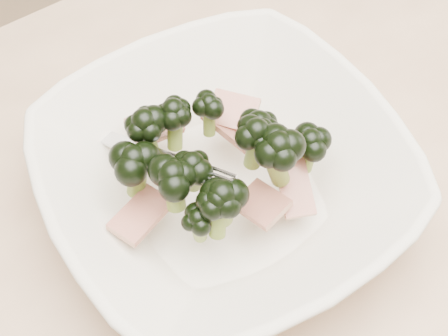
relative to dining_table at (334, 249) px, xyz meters
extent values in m
cube|color=tan|center=(0.00, 0.00, 0.08)|extent=(1.20, 0.80, 0.04)
cylinder|color=tan|center=(0.55, 0.35, -0.30)|extent=(0.06, 0.06, 0.71)
imported|color=beige|center=(-0.09, 0.07, 0.14)|extent=(0.33, 0.33, 0.08)
cylinder|color=#5E7125|center=(-0.07, 0.06, 0.18)|extent=(0.02, 0.01, 0.04)
ellipsoid|color=black|center=(-0.07, 0.06, 0.20)|extent=(0.04, 0.04, 0.03)
cylinder|color=#5E7125|center=(-0.14, 0.03, 0.15)|extent=(0.01, 0.01, 0.03)
ellipsoid|color=black|center=(-0.14, 0.03, 0.17)|extent=(0.03, 0.03, 0.02)
cylinder|color=#5E7125|center=(-0.06, 0.07, 0.17)|extent=(0.02, 0.02, 0.04)
ellipsoid|color=black|center=(-0.06, 0.07, 0.19)|extent=(0.04, 0.04, 0.03)
cylinder|color=#5E7125|center=(-0.02, 0.04, 0.15)|extent=(0.02, 0.02, 0.04)
ellipsoid|color=black|center=(-0.02, 0.04, 0.17)|extent=(0.04, 0.04, 0.03)
cylinder|color=#5E7125|center=(-0.14, 0.07, 0.16)|extent=(0.02, 0.03, 0.04)
ellipsoid|color=black|center=(-0.14, 0.07, 0.19)|extent=(0.04, 0.04, 0.03)
cylinder|color=#5E7125|center=(-0.13, 0.03, 0.16)|extent=(0.02, 0.03, 0.04)
ellipsoid|color=black|center=(-0.13, 0.03, 0.18)|extent=(0.03, 0.03, 0.03)
cylinder|color=#5E7125|center=(-0.08, 0.11, 0.16)|extent=(0.02, 0.02, 0.04)
ellipsoid|color=black|center=(-0.08, 0.11, 0.18)|extent=(0.03, 0.03, 0.02)
cylinder|color=#5E7125|center=(-0.16, 0.11, 0.15)|extent=(0.03, 0.02, 0.04)
ellipsoid|color=black|center=(-0.16, 0.11, 0.18)|extent=(0.04, 0.04, 0.03)
cylinder|color=#5E7125|center=(-0.06, 0.04, 0.17)|extent=(0.03, 0.02, 0.05)
ellipsoid|color=black|center=(-0.06, 0.04, 0.20)|extent=(0.04, 0.04, 0.03)
cylinder|color=#5E7125|center=(-0.12, 0.04, 0.16)|extent=(0.02, 0.02, 0.03)
ellipsoid|color=black|center=(-0.12, 0.04, 0.18)|extent=(0.03, 0.03, 0.03)
cylinder|color=#5E7125|center=(-0.13, 0.13, 0.16)|extent=(0.02, 0.03, 0.05)
ellipsoid|color=black|center=(-0.13, 0.13, 0.19)|extent=(0.04, 0.04, 0.03)
cylinder|color=#5E7125|center=(-0.12, 0.03, 0.16)|extent=(0.02, 0.02, 0.03)
ellipsoid|color=black|center=(-0.12, 0.03, 0.18)|extent=(0.04, 0.04, 0.03)
cylinder|color=#5E7125|center=(-0.12, 0.07, 0.17)|extent=(0.02, 0.02, 0.03)
ellipsoid|color=black|center=(-0.12, 0.07, 0.19)|extent=(0.04, 0.04, 0.03)
cylinder|color=#5E7125|center=(-0.11, 0.12, 0.16)|extent=(0.02, 0.02, 0.04)
ellipsoid|color=black|center=(-0.11, 0.12, 0.19)|extent=(0.03, 0.03, 0.03)
cube|color=maroon|center=(-0.12, 0.15, 0.15)|extent=(0.05, 0.03, 0.02)
cube|color=maroon|center=(-0.06, 0.11, 0.15)|extent=(0.04, 0.06, 0.02)
cube|color=maroon|center=(-0.05, 0.02, 0.14)|extent=(0.05, 0.06, 0.02)
cube|color=maroon|center=(-0.09, 0.03, 0.14)|extent=(0.04, 0.05, 0.02)
cube|color=maroon|center=(-0.05, 0.11, 0.15)|extent=(0.05, 0.06, 0.02)
cube|color=maroon|center=(-0.17, 0.08, 0.14)|extent=(0.06, 0.05, 0.01)
camera|label=1|loc=(-0.26, -0.17, 0.60)|focal=50.00mm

